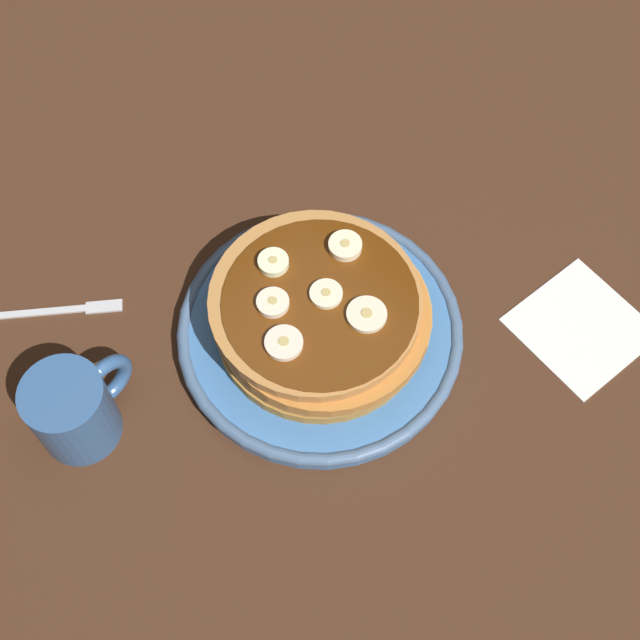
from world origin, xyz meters
TOP-DOWN VIEW (x-y plane):
  - ground_plane at (0.00, 0.00)cm, footprint 140.00×140.00cm
  - plate at (0.00, 0.00)cm, footprint 26.69×26.69cm
  - pancake_stack at (0.26, 0.13)cm, footprint 19.96×20.18cm
  - banana_slice_0 at (0.80, 0.24)cm, footprint 2.94×2.94cm
  - banana_slice_1 at (1.61, -3.99)cm, footprint 3.56×3.56cm
  - banana_slice_2 at (-5.22, -0.57)cm, footprint 3.33×3.33cm
  - banana_slice_3 at (0.31, 5.63)cm, footprint 2.80×2.80cm
  - banana_slice_4 at (5.63, 2.03)cm, footprint 3.07×3.07cm
  - banana_slice_5 at (-3.01, 2.83)cm, footprint 2.90×2.90cm
  - coffee_mug at (-20.76, 9.52)cm, footprint 10.20×7.12cm
  - napkin at (17.36, -17.75)cm, footprint 12.59×12.59cm
  - fork at (-14.47, 20.19)cm, footprint 10.31×9.43cm

SIDE VIEW (x-z plane):
  - ground_plane at x=0.00cm, z-range -3.00..0.00cm
  - napkin at x=17.36cm, z-range 0.00..0.30cm
  - fork at x=-14.47cm, z-range 0.00..0.50cm
  - plate at x=0.00cm, z-range 0.08..2.17cm
  - coffee_mug at x=-20.76cm, z-range 0.12..8.18cm
  - pancake_stack at x=0.26cm, z-range 1.71..6.80cm
  - banana_slice_0 at x=0.80cm, z-range 6.64..7.33cm
  - banana_slice_1 at x=1.61cm, z-range 6.64..7.36cm
  - banana_slice_2 at x=-5.22cm, z-range 6.64..7.41cm
  - banana_slice_5 at x=-3.01cm, z-range 6.64..7.50cm
  - banana_slice_3 at x=0.31cm, z-range 6.64..7.62cm
  - banana_slice_4 at x=5.63cm, z-range 6.64..7.64cm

